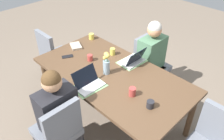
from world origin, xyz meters
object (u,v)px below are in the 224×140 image
laptop_near_left_near (88,83)px  coffee_mug_centre_right (150,104)px  coffee_mug_centre_left (113,51)px  book_red_cover (76,46)px  laptop_far_left_mid (133,60)px  coffee_mug_near_left (91,36)px  coffee_mug_far_left (90,58)px  chair_near_left_near (59,129)px  chair_head_left_left_far (54,54)px  coffee_mug_near_right (132,92)px  person_near_left_near (59,120)px  person_far_left_mid (150,63)px  phone_black (67,56)px  flower_vase (106,64)px  chair_far_left_mid (149,61)px  dining_table (112,78)px

laptop_near_left_near → coffee_mug_centre_right: (0.71, 0.23, -0.00)m
coffee_mug_centre_left → book_red_cover: coffee_mug_centre_left is taller
laptop_far_left_mid → coffee_mug_near_left: 0.89m
coffee_mug_far_left → coffee_mug_centre_right: bearing=-6.4°
chair_near_left_near → book_red_cover: size_ratio=4.50×
chair_head_left_left_far → coffee_mug_near_right: (1.71, -0.06, 0.30)m
person_near_left_near → coffee_mug_near_left: 1.50m
person_far_left_mid → phone_black: size_ratio=7.97×
person_far_left_mid → flower_vase: person_far_left_mid is taller
coffee_mug_near_left → book_red_cover: size_ratio=0.44×
chair_near_left_near → coffee_mug_centre_right: 1.01m
person_far_left_mid → coffee_mug_near_right: 1.05m
coffee_mug_near_right → chair_far_left_mid: bearing=117.1°
phone_black → coffee_mug_near_left: bearing=42.1°
chair_head_left_left_far → laptop_near_left_near: 1.32m
coffee_mug_centre_left → coffee_mug_far_left: 0.34m
chair_far_left_mid → person_far_left_mid: bearing=-38.8°
book_red_cover → coffee_mug_centre_right: bearing=15.2°
person_far_left_mid → book_red_cover: bearing=-139.5°
chair_head_left_left_far → book_red_cover: size_ratio=4.50×
coffee_mug_near_right → coffee_mug_centre_left: (-0.75, 0.44, -0.00)m
coffee_mug_near_left → laptop_near_left_near: bearing=-42.4°
coffee_mug_near_left → phone_black: (0.16, -0.57, -0.04)m
dining_table → coffee_mug_centre_right: 0.71m
laptop_near_left_near → book_red_cover: (-0.81, 0.44, -0.03)m
chair_far_left_mid → coffee_mug_near_right: bearing=-62.9°
dining_table → chair_far_left_mid: chair_far_left_mid is taller
chair_near_left_near → book_red_cover: chair_near_left_near is taller
flower_vase → dining_table: bearing=40.2°
coffee_mug_near_right → coffee_mug_near_left: bearing=158.1°
dining_table → person_far_left_mid: (0.01, 0.80, -0.15)m
coffee_mug_centre_left → coffee_mug_centre_right: coffee_mug_centre_left is taller
dining_table → person_near_left_near: bearing=-90.3°
person_near_left_near → coffee_mug_centre_left: size_ratio=12.61×
person_far_left_mid → book_red_cover: (-0.84, -0.72, 0.24)m
chair_head_left_left_far → flower_vase: 1.28m
chair_head_left_left_far → coffee_mug_centre_left: 1.08m
chair_far_left_mid → laptop_far_left_mid: bearing=-79.7°
dining_table → phone_black: (-0.70, -0.17, 0.08)m
dining_table → coffee_mug_centre_right: bearing=-10.7°
dining_table → chair_head_left_left_far: chair_head_left_left_far is taller
laptop_near_left_near → coffee_mug_centre_left: laptop_near_left_near is taller
chair_near_left_near → coffee_mug_far_left: (-0.48, 0.86, 0.29)m
coffee_mug_near_right → flower_vase: bearing=170.8°
laptop_near_left_near → coffee_mug_centre_left: size_ratio=3.38×
coffee_mug_far_left → person_far_left_mid: bearing=62.2°
coffee_mug_centre_left → chair_near_left_near: bearing=-72.3°
dining_table → chair_near_left_near: bearing=-85.3°
person_near_left_near → flower_vase: (-0.05, 0.76, 0.36)m
flower_vase → laptop_near_left_near: size_ratio=0.90×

